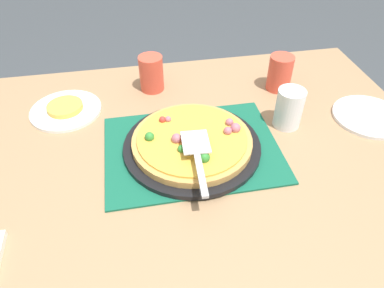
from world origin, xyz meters
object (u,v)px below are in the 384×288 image
(plate_side, at_px, (369,116))
(cup_corner, at_px, (151,73))
(pizza, at_px, (192,140))
(pizza_pan, at_px, (192,146))
(cup_near, at_px, (289,108))
(served_slice_left, at_px, (65,107))
(plate_near_left, at_px, (66,110))
(pizza_server, at_px, (197,155))
(cup_far, at_px, (280,73))

(plate_side, distance_m, cup_corner, 0.71)
(pizza, bearing_deg, pizza_pan, 138.30)
(pizza, height_order, cup_near, cup_near)
(plate_side, distance_m, served_slice_left, 0.95)
(pizza_pan, height_order, served_slice_left, served_slice_left)
(served_slice_left, relative_size, cup_near, 0.92)
(plate_near_left, height_order, plate_side, same)
(pizza, bearing_deg, pizza_server, -93.65)
(served_slice_left, relative_size, cup_corner, 0.92)
(pizza, distance_m, pizza_server, 0.10)
(pizza, height_order, plate_side, pizza)
(plate_side, xyz_separation_m, cup_far, (-0.22, 0.21, 0.06))
(cup_near, bearing_deg, cup_corner, 144.15)
(cup_far, distance_m, cup_corner, 0.43)
(plate_side, xyz_separation_m, pizza_server, (-0.57, -0.14, 0.07))
(cup_far, xyz_separation_m, cup_corner, (-0.42, 0.08, 0.00))
(cup_far, relative_size, pizza_server, 0.52)
(plate_near_left, relative_size, cup_near, 1.83)
(pizza, relative_size, pizza_server, 1.42)
(pizza, distance_m, served_slice_left, 0.44)
(pizza_pan, height_order, pizza_server, pizza_server)
(plate_near_left, relative_size, served_slice_left, 2.00)
(pizza_pan, relative_size, cup_far, 3.17)
(plate_near_left, height_order, pizza_server, pizza_server)
(pizza_pan, height_order, pizza, pizza)
(pizza, height_order, plate_near_left, pizza)
(pizza, height_order, pizza_server, pizza_server)
(plate_side, relative_size, pizza_server, 0.95)
(pizza, bearing_deg, plate_side, 4.49)
(cup_corner, bearing_deg, pizza_pan, -76.96)
(plate_near_left, height_order, served_slice_left, served_slice_left)
(cup_corner, bearing_deg, cup_far, -10.13)
(plate_near_left, xyz_separation_m, pizza_server, (0.35, -0.35, 0.07))
(pizza_pan, relative_size, pizza, 1.15)
(plate_near_left, bearing_deg, served_slice_left, 0.00)
(plate_near_left, distance_m, plate_side, 0.95)
(plate_near_left, xyz_separation_m, served_slice_left, (0.00, 0.00, 0.01))
(pizza, xyz_separation_m, cup_far, (0.35, 0.26, 0.03))
(pizza_pan, distance_m, plate_side, 0.57)
(cup_near, relative_size, pizza_server, 0.52)
(served_slice_left, bearing_deg, cup_near, -15.97)
(cup_near, height_order, cup_far, same)
(pizza_pan, relative_size, plate_near_left, 1.73)
(plate_side, distance_m, pizza_server, 0.59)
(cup_near, xyz_separation_m, cup_far, (0.05, 0.20, 0.00))
(pizza_server, bearing_deg, cup_far, 45.02)
(plate_side, height_order, cup_near, cup_near)
(served_slice_left, height_order, cup_near, cup_near)
(pizza_pan, relative_size, served_slice_left, 3.45)
(cup_near, distance_m, cup_corner, 0.46)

